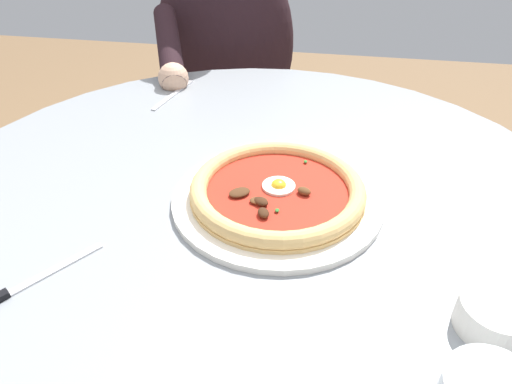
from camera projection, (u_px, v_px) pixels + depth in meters
The scene contains 6 objects.
dining_table at pixel (253, 252), 0.78m from camera, with size 1.05×1.05×0.74m.
pizza_on_plate at pixel (277, 192), 0.65m from camera, with size 0.31×0.31×0.04m.
ramekin_capers at pixel (494, 315), 0.46m from camera, with size 0.08×0.08×0.04m.
fork_utensil at pixel (173, 95), 0.99m from camera, with size 0.17×0.04×0.00m.
diner_person at pixel (228, 110), 1.41m from camera, with size 0.56×0.44×1.19m.
cafe_chair_diner at pixel (226, 96), 1.54m from camera, with size 0.54×0.54×0.84m.
Camera 1 is at (0.57, 0.11, 1.13)m, focal length 31.15 mm.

